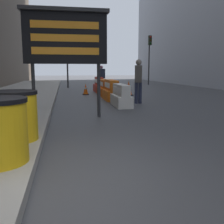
{
  "coord_description": "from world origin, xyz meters",
  "views": [
    {
      "loc": [
        0.43,
        -3.02,
        1.41
      ],
      "look_at": [
        1.61,
        3.46,
        0.33
      ],
      "focal_mm": 42.0,
      "sensor_mm": 36.0,
      "label": 1
    }
  ],
  "objects_px": {
    "message_board": "(66,38)",
    "jersey_barrier_red_striped": "(99,85)",
    "traffic_cone_mid": "(129,88)",
    "traffic_light_near_curb": "(67,46)",
    "jersey_barrier_orange_far": "(104,88)",
    "pedestrian_passerby": "(138,78)",
    "jersey_barrier_white": "(121,97)",
    "jersey_barrier_orange_near": "(111,91)",
    "traffic_cone_near": "(86,89)",
    "pedestrian_worker": "(101,76)",
    "barrel_drum_middle": "(13,116)",
    "traffic_light_far_side": "(150,50)"
  },
  "relations": [
    {
      "from": "traffic_light_near_curb",
      "to": "pedestrian_worker",
      "type": "distance_m",
      "value": 4.11
    },
    {
      "from": "traffic_light_near_curb",
      "to": "pedestrian_passerby",
      "type": "xyz_separation_m",
      "value": [
        2.75,
        -9.95,
        -2.07
      ]
    },
    {
      "from": "barrel_drum_middle",
      "to": "jersey_barrier_red_striped",
      "type": "distance_m",
      "value": 12.04
    },
    {
      "from": "barrel_drum_middle",
      "to": "jersey_barrier_red_striped",
      "type": "height_order",
      "value": "barrel_drum_middle"
    },
    {
      "from": "jersey_barrier_white",
      "to": "pedestrian_worker",
      "type": "xyz_separation_m",
      "value": [
        0.36,
        7.94,
        0.61
      ]
    },
    {
      "from": "jersey_barrier_red_striped",
      "to": "traffic_cone_near",
      "type": "distance_m",
      "value": 1.96
    },
    {
      "from": "barrel_drum_middle",
      "to": "jersey_barrier_red_striped",
      "type": "relative_size",
      "value": 0.48
    },
    {
      "from": "message_board",
      "to": "jersey_barrier_red_striped",
      "type": "height_order",
      "value": "message_board"
    },
    {
      "from": "jersey_barrier_orange_far",
      "to": "pedestrian_passerby",
      "type": "bearing_deg",
      "value": -76.41
    },
    {
      "from": "message_board",
      "to": "traffic_light_near_curb",
      "type": "relative_size",
      "value": 0.71
    },
    {
      "from": "pedestrian_worker",
      "to": "jersey_barrier_orange_near",
      "type": "bearing_deg",
      "value": -126.78
    },
    {
      "from": "message_board",
      "to": "pedestrian_passerby",
      "type": "height_order",
      "value": "message_board"
    },
    {
      "from": "traffic_cone_mid",
      "to": "traffic_light_near_curb",
      "type": "relative_size",
      "value": 0.18
    },
    {
      "from": "traffic_cone_near",
      "to": "traffic_cone_mid",
      "type": "height_order",
      "value": "traffic_cone_mid"
    },
    {
      "from": "jersey_barrier_orange_far",
      "to": "pedestrian_passerby",
      "type": "distance_m",
      "value": 3.83
    },
    {
      "from": "message_board",
      "to": "jersey_barrier_orange_near",
      "type": "distance_m",
      "value": 5.09
    },
    {
      "from": "jersey_barrier_orange_near",
      "to": "pedestrian_worker",
      "type": "bearing_deg",
      "value": 86.47
    },
    {
      "from": "jersey_barrier_white",
      "to": "traffic_light_far_side",
      "type": "xyz_separation_m",
      "value": [
        5.56,
        13.51,
        2.81
      ]
    },
    {
      "from": "jersey_barrier_orange_near",
      "to": "jersey_barrier_orange_far",
      "type": "distance_m",
      "value": 2.22
    },
    {
      "from": "barrel_drum_middle",
      "to": "pedestrian_worker",
      "type": "xyz_separation_m",
      "value": [
        3.4,
        12.96,
        0.39
      ]
    },
    {
      "from": "jersey_barrier_orange_near",
      "to": "traffic_cone_near",
      "type": "height_order",
      "value": "jersey_barrier_orange_near"
    },
    {
      "from": "traffic_cone_mid",
      "to": "pedestrian_worker",
      "type": "height_order",
      "value": "pedestrian_worker"
    },
    {
      "from": "jersey_barrier_red_striped",
      "to": "pedestrian_passerby",
      "type": "bearing_deg",
      "value": -81.52
    },
    {
      "from": "traffic_cone_near",
      "to": "pedestrian_passerby",
      "type": "distance_m",
      "value": 4.68
    },
    {
      "from": "jersey_barrier_white",
      "to": "jersey_barrier_orange_near",
      "type": "relative_size",
      "value": 1.01
    },
    {
      "from": "message_board",
      "to": "jersey_barrier_white",
      "type": "bearing_deg",
      "value": 45.7
    },
    {
      "from": "message_board",
      "to": "jersey_barrier_red_striped",
      "type": "distance_m",
      "value": 9.18
    },
    {
      "from": "traffic_cone_mid",
      "to": "pedestrian_passerby",
      "type": "height_order",
      "value": "pedestrian_passerby"
    },
    {
      "from": "barrel_drum_middle",
      "to": "jersey_barrier_orange_far",
      "type": "distance_m",
      "value": 9.86
    },
    {
      "from": "pedestrian_worker",
      "to": "pedestrian_passerby",
      "type": "height_order",
      "value": "pedestrian_passerby"
    },
    {
      "from": "jersey_barrier_orange_far",
      "to": "pedestrian_worker",
      "type": "distance_m",
      "value": 3.65
    },
    {
      "from": "traffic_cone_near",
      "to": "pedestrian_worker",
      "type": "relative_size",
      "value": 0.37
    },
    {
      "from": "traffic_light_far_side",
      "to": "pedestrian_worker",
      "type": "height_order",
      "value": "traffic_light_far_side"
    },
    {
      "from": "jersey_barrier_orange_far",
      "to": "traffic_light_near_curb",
      "type": "distance_m",
      "value": 7.12
    },
    {
      "from": "barrel_drum_middle",
      "to": "traffic_light_near_curb",
      "type": "relative_size",
      "value": 0.2
    },
    {
      "from": "traffic_cone_near",
      "to": "jersey_barrier_red_striped",
      "type": "bearing_deg",
      "value": 60.3
    },
    {
      "from": "barrel_drum_middle",
      "to": "traffic_light_near_curb",
      "type": "distance_m",
      "value": 15.91
    },
    {
      "from": "jersey_barrier_white",
      "to": "jersey_barrier_orange_near",
      "type": "xyz_separation_m",
      "value": [
        -0.0,
        2.13,
        0.04
      ]
    },
    {
      "from": "traffic_cone_mid",
      "to": "traffic_cone_near",
      "type": "bearing_deg",
      "value": 160.97
    },
    {
      "from": "barrel_drum_middle",
      "to": "traffic_cone_near",
      "type": "relative_size",
      "value": 1.4
    },
    {
      "from": "jersey_barrier_orange_far",
      "to": "jersey_barrier_red_striped",
      "type": "bearing_deg",
      "value": 90.0
    },
    {
      "from": "jersey_barrier_orange_far",
      "to": "traffic_cone_mid",
      "type": "xyz_separation_m",
      "value": [
        1.32,
        -0.22,
        0.01
      ]
    },
    {
      "from": "jersey_barrier_white",
      "to": "jersey_barrier_red_striped",
      "type": "xyz_separation_m",
      "value": [
        0.0,
        6.63,
        0.04
      ]
    },
    {
      "from": "traffic_light_near_curb",
      "to": "pedestrian_passerby",
      "type": "distance_m",
      "value": 10.53
    },
    {
      "from": "message_board",
      "to": "traffic_light_far_side",
      "type": "distance_m",
      "value": 17.41
    },
    {
      "from": "jersey_barrier_white",
      "to": "jersey_barrier_orange_far",
      "type": "xyz_separation_m",
      "value": [
        -0.0,
        4.36,
        0.01
      ]
    },
    {
      "from": "traffic_cone_near",
      "to": "traffic_light_near_curb",
      "type": "xyz_separation_m",
      "value": [
        -0.9,
        5.72,
        2.84
      ]
    },
    {
      "from": "message_board",
      "to": "jersey_barrier_orange_far",
      "type": "distance_m",
      "value": 7.06
    },
    {
      "from": "jersey_barrier_white",
      "to": "pedestrian_worker",
      "type": "relative_size",
      "value": 1.02
    },
    {
      "from": "message_board",
      "to": "pedestrian_worker",
      "type": "relative_size",
      "value": 1.84
    }
  ]
}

